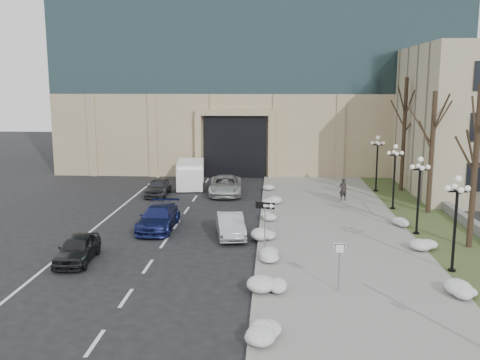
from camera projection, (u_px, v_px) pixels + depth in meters
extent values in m
plane|color=black|center=(280.00, 323.00, 20.28)|extent=(160.00, 160.00, 0.00)
cube|color=gray|center=(333.00, 226.00, 33.81)|extent=(9.00, 40.00, 0.12)
cube|color=gray|center=(262.00, 225.00, 34.08)|extent=(0.30, 40.00, 0.14)
cube|color=#374A25|center=(438.00, 228.00, 33.41)|extent=(4.00, 40.00, 0.10)
cube|color=slate|center=(460.00, 216.00, 35.20)|extent=(0.50, 30.00, 0.70)
cube|color=tan|center=(259.00, 128.00, 60.95)|extent=(40.00, 20.00, 8.00)
cube|color=black|center=(236.00, 145.00, 52.41)|extent=(6.00, 2.50, 6.00)
cube|color=tan|center=(235.00, 112.00, 50.45)|extent=(7.50, 0.60, 0.60)
cube|color=tan|center=(198.00, 147.00, 51.25)|extent=(0.60, 0.60, 6.00)
cube|color=tan|center=(271.00, 147.00, 50.82)|extent=(0.60, 0.60, 6.00)
cube|color=black|center=(476.00, 177.00, 37.64)|extent=(1.40, 0.25, 2.00)
cube|color=black|center=(480.00, 127.00, 37.02)|extent=(1.40, 0.25, 2.00)
imported|color=black|center=(78.00, 249.00, 27.18)|extent=(1.87, 4.16, 1.39)
imported|color=#ABADB3|center=(230.00, 225.00, 31.66)|extent=(2.25, 4.55, 1.43)
imported|color=navy|center=(159.00, 218.00, 33.25)|extent=(2.10, 5.14, 1.49)
imported|color=silver|center=(225.00, 185.00, 43.69)|extent=(2.89, 5.68, 1.54)
imported|color=#313237|center=(158.00, 187.00, 43.32)|extent=(1.79, 4.25, 1.44)
imported|color=black|center=(343.00, 189.00, 40.94)|extent=(0.73, 0.59, 1.72)
cube|color=white|center=(191.00, 173.00, 48.01)|extent=(2.95, 5.48, 2.09)
cube|color=white|center=(190.00, 180.00, 44.95)|extent=(2.39, 1.94, 1.67)
cylinder|color=black|center=(178.00, 187.00, 45.19)|extent=(0.35, 0.76, 0.73)
cylinder|color=black|center=(202.00, 187.00, 45.33)|extent=(0.35, 0.76, 0.73)
cylinder|color=black|center=(180.00, 178.00, 49.61)|extent=(0.35, 0.76, 0.73)
cylinder|color=black|center=(202.00, 177.00, 49.74)|extent=(0.35, 0.76, 0.73)
cylinder|color=slate|center=(265.00, 230.00, 28.03)|extent=(0.07, 0.07, 2.82)
cube|color=black|center=(265.00, 206.00, 27.80)|extent=(1.00, 0.32, 0.35)
cube|color=white|center=(268.00, 206.00, 27.73)|extent=(0.47, 0.14, 0.13)
cone|color=white|center=(273.00, 206.00, 27.63)|extent=(0.31, 0.34, 0.28)
cylinder|color=slate|center=(339.00, 269.00, 22.99)|extent=(0.06, 0.06, 2.22)
cube|color=white|center=(340.00, 248.00, 22.83)|extent=(0.49, 0.07, 0.48)
cube|color=black|center=(340.00, 249.00, 22.80)|extent=(0.42, 0.04, 0.42)
cube|color=white|center=(340.00, 249.00, 22.80)|extent=(0.36, 0.03, 0.36)
ellipsoid|color=silver|center=(258.00, 339.00, 18.42)|extent=(1.10, 1.60, 0.36)
ellipsoid|color=silver|center=(269.00, 287.00, 23.06)|extent=(1.10, 1.60, 0.36)
ellipsoid|color=silver|center=(268.00, 255.00, 27.34)|extent=(1.10, 1.60, 0.36)
ellipsoid|color=silver|center=(267.00, 235.00, 31.00)|extent=(1.10, 1.60, 0.36)
ellipsoid|color=silver|center=(269.00, 216.00, 35.39)|extent=(1.10, 1.60, 0.36)
ellipsoid|color=silver|center=(271.00, 202.00, 39.81)|extent=(1.10, 1.60, 0.36)
ellipsoid|color=silver|center=(268.00, 188.00, 45.05)|extent=(1.10, 1.60, 0.36)
ellipsoid|color=silver|center=(464.00, 294.00, 22.35)|extent=(1.10, 1.60, 0.36)
ellipsoid|color=silver|center=(426.00, 248.00, 28.60)|extent=(1.10, 1.60, 0.36)
ellipsoid|color=silver|center=(398.00, 222.00, 33.91)|extent=(1.10, 1.60, 0.36)
ellipsoid|color=silver|center=(271.00, 328.00, 19.24)|extent=(1.10, 1.60, 0.36)
cylinder|color=black|center=(452.00, 271.00, 25.65)|extent=(0.36, 0.36, 0.20)
cylinder|color=black|center=(454.00, 233.00, 25.31)|extent=(0.14, 0.14, 4.00)
cylinder|color=black|center=(458.00, 191.00, 24.96)|extent=(0.10, 0.90, 0.10)
cylinder|color=black|center=(458.00, 191.00, 24.96)|extent=(0.90, 0.10, 0.10)
sphere|color=silver|center=(458.00, 179.00, 24.85)|extent=(0.32, 0.32, 0.32)
sphere|color=silver|center=(468.00, 188.00, 24.90)|extent=(0.28, 0.28, 0.28)
sphere|color=silver|center=(448.00, 188.00, 24.96)|extent=(0.28, 0.28, 0.28)
sphere|color=silver|center=(455.00, 187.00, 25.37)|extent=(0.28, 0.28, 0.28)
sphere|color=silver|center=(461.00, 190.00, 24.49)|extent=(0.28, 0.28, 0.28)
cylinder|color=black|center=(416.00, 234.00, 32.03)|extent=(0.36, 0.36, 0.20)
cylinder|color=black|center=(418.00, 203.00, 31.70)|extent=(0.14, 0.14, 4.00)
cylinder|color=black|center=(420.00, 170.00, 31.34)|extent=(0.10, 0.90, 0.10)
cylinder|color=black|center=(420.00, 170.00, 31.34)|extent=(0.90, 0.10, 0.10)
sphere|color=silver|center=(421.00, 159.00, 31.23)|extent=(0.32, 0.32, 0.32)
sphere|color=silver|center=(428.00, 167.00, 31.29)|extent=(0.28, 0.28, 0.28)
sphere|color=silver|center=(412.00, 167.00, 31.34)|extent=(0.28, 0.28, 0.28)
sphere|color=silver|center=(418.00, 166.00, 31.76)|extent=(0.28, 0.28, 0.28)
sphere|color=silver|center=(422.00, 168.00, 30.87)|extent=(0.28, 0.28, 0.28)
cylinder|color=black|center=(393.00, 209.00, 38.42)|extent=(0.36, 0.36, 0.20)
cylinder|color=black|center=(394.00, 183.00, 38.08)|extent=(0.14, 0.14, 4.00)
cylinder|color=black|center=(395.00, 155.00, 37.73)|extent=(0.10, 0.90, 0.10)
cylinder|color=black|center=(395.00, 155.00, 37.73)|extent=(0.90, 0.10, 0.10)
sphere|color=silver|center=(396.00, 147.00, 37.62)|extent=(0.32, 0.32, 0.32)
sphere|color=silver|center=(402.00, 153.00, 37.67)|extent=(0.28, 0.28, 0.28)
sphere|color=silver|center=(389.00, 153.00, 37.73)|extent=(0.28, 0.28, 0.28)
sphere|color=silver|center=(394.00, 152.00, 38.14)|extent=(0.28, 0.28, 0.28)
sphere|color=silver|center=(397.00, 154.00, 37.26)|extent=(0.28, 0.28, 0.28)
cylinder|color=black|center=(376.00, 191.00, 44.80)|extent=(0.36, 0.36, 0.20)
cylinder|color=black|center=(377.00, 169.00, 44.46)|extent=(0.14, 0.14, 4.00)
cylinder|color=black|center=(378.00, 145.00, 44.11)|extent=(0.10, 0.90, 0.10)
cylinder|color=black|center=(378.00, 145.00, 44.11)|extent=(0.90, 0.10, 0.10)
sphere|color=silver|center=(378.00, 138.00, 44.00)|extent=(0.32, 0.32, 0.32)
sphere|color=silver|center=(383.00, 143.00, 44.06)|extent=(0.28, 0.28, 0.28)
sphere|color=silver|center=(372.00, 143.00, 44.11)|extent=(0.28, 0.28, 0.28)
sphere|color=silver|center=(377.00, 142.00, 44.52)|extent=(0.28, 0.28, 0.28)
sphere|color=silver|center=(379.00, 144.00, 43.64)|extent=(0.28, 0.28, 0.28)
cylinder|color=black|center=(475.00, 168.00, 28.66)|extent=(0.32, 0.32, 9.00)
cylinder|color=black|center=(431.00, 154.00, 36.56)|extent=(0.32, 0.32, 8.50)
cylinder|color=black|center=(404.00, 135.00, 44.33)|extent=(0.32, 0.32, 9.50)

